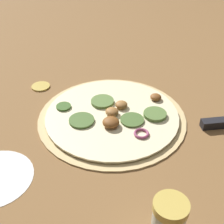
# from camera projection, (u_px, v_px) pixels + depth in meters

# --- Properties ---
(ground_plane) EXTENTS (3.00, 3.00, 0.00)m
(ground_plane) POSITION_uv_depth(u_px,v_px,m) (112.00, 118.00, 0.69)
(ground_plane) COLOR brown
(pizza) EXTENTS (0.32, 0.32, 0.03)m
(pizza) POSITION_uv_depth(u_px,v_px,m) (113.00, 116.00, 0.68)
(pizza) COLOR #D6B77A
(pizza) RESTS_ON ground_plane
(loose_cap) EXTENTS (0.05, 0.05, 0.01)m
(loose_cap) POSITION_uv_depth(u_px,v_px,m) (41.00, 86.00, 0.79)
(loose_cap) COLOR gold
(loose_cap) RESTS_ON ground_plane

